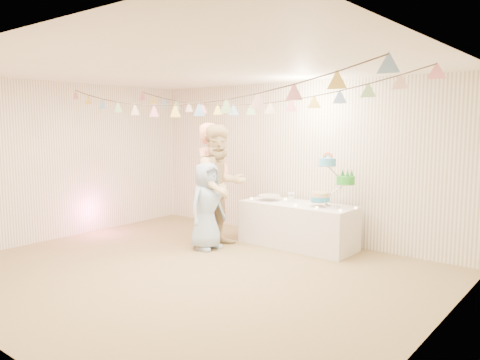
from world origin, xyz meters
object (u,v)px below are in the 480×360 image
Objects in this scene: person_adult_b at (220,186)px; cake_stand at (332,177)px; table at (298,225)px; person_adult_a at (212,183)px; person_child at (207,206)px.

cake_stand is at bearing -47.48° from person_adult_b.
table is 1.36m from person_adult_b.
cake_stand is at bearing -72.54° from person_adult_a.
person_child is (0.25, -0.40, -0.29)m from person_adult_a.
person_adult_a is 1.01× the size of person_adult_b.
cake_stand is 1.93m from person_child.
cake_stand is 0.39× the size of person_adult_a.
person_adult_a is 0.56m from person_child.
cake_stand is 0.56× the size of person_child.
person_adult_b is at bearing -6.20° from person_child.
table is 1.52m from person_adult_a.
table is 2.40× the size of cake_stand.
person_adult_b is at bearing -118.43° from person_adult_a.
cake_stand reaches higher than table.
table is at bearing -42.04° from person_child.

